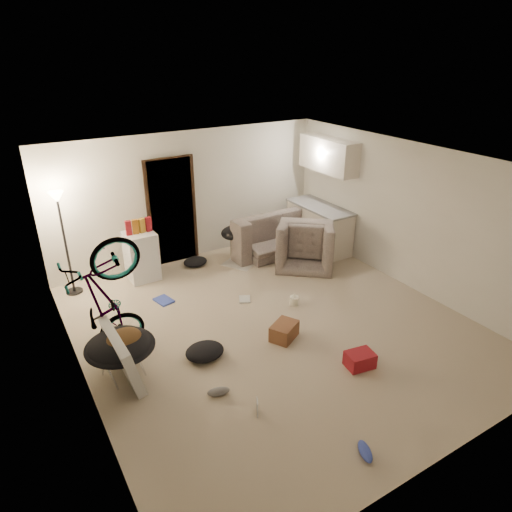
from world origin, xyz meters
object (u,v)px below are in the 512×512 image
sofa (275,234)px  mini_fridge (141,256)px  saucer_chair (121,352)px  armchair (306,246)px  kitchen_counter (319,228)px  drink_case_b (360,360)px  tv_box (122,356)px  drink_case_a (284,331)px  juicer (294,300)px  bicycle (110,327)px  floor_lamp (61,222)px

sofa → mini_fridge: (-2.83, 0.10, 0.13)m
sofa → saucer_chair: 4.62m
armchair → kitchen_counter: bearing=-106.8°
armchair → drink_case_b: (-1.32, -2.98, -0.24)m
tv_box → armchair: bearing=20.0°
kitchen_counter → saucer_chair: 5.13m
mini_fridge → drink_case_a: mini_fridge is taller
kitchen_counter → mini_fridge: size_ratio=1.69×
drink_case_a → juicer: (0.68, 0.70, -0.03)m
saucer_chair → kitchen_counter: bearing=22.7°
bicycle → juicer: bicycle is taller
armchair → bicycle: bearing=54.4°
armchair → saucer_chair: size_ratio=1.20×
drink_case_b → juicer: size_ratio=1.73×
sofa → mini_fridge: 2.83m
mini_fridge → drink_case_a: size_ratio=2.13×
drink_case_b → mini_fridge: bearing=121.8°
mini_fridge → juicer: (1.82, -2.22, -0.36)m
drink_case_a → bicycle: bearing=130.4°
armchair → mini_fridge: (-2.96, 0.99, 0.10)m
kitchen_counter → tv_box: size_ratio=1.48×
saucer_chair → drink_case_a: 2.30m
sofa → drink_case_b: sofa is taller
bicycle → floor_lamp: bearing=3.5°
bicycle → mini_fridge: size_ratio=2.06×
floor_lamp → drink_case_a: 4.01m
tv_box → drink_case_b: tv_box is taller
drink_case_a → drink_case_b: 1.17m
kitchen_counter → tv_box: (-4.73, -2.01, -0.10)m
mini_fridge → sofa: bearing=-2.6°
sofa → bicycle: bearing=24.9°
mini_fridge → drink_case_b: (1.64, -3.97, -0.34)m
floor_lamp → drink_case_a: bearing=-52.0°
sofa → armchair: size_ratio=2.08×
kitchen_counter → bicycle: size_ratio=0.82×
tv_box → juicer: bearing=5.6°
armchair → mini_fridge: 3.12m
floor_lamp → mini_fridge: 1.49m
sofa → drink_case_a: (-1.68, -2.82, -0.20)m
armchair → bicycle: 4.22m
armchair → floor_lamp: bearing=24.8°
floor_lamp → tv_box: floor_lamp is taller
mini_fridge → saucer_chair: (-1.11, -2.53, -0.07)m
floor_lamp → kitchen_counter: floor_lamp is taller
kitchen_counter → drink_case_a: bearing=-136.3°
mini_fridge → armchair: bearing=-19.0°
saucer_chair → drink_case_a: bearing=-9.8°
bicycle → drink_case_a: size_ratio=4.40×
juicer → bicycle: bearing=177.2°
kitchen_counter → drink_case_b: (-1.98, -3.42, -0.33)m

